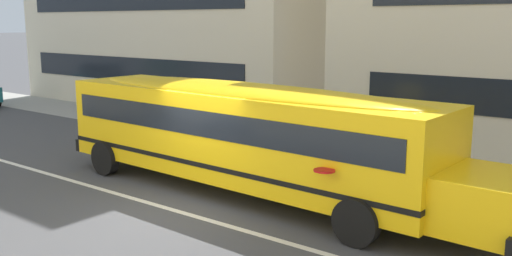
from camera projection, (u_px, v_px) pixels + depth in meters
ground_plane at (177, 211)px, 12.30m from camera, size 400.00×400.00×0.00m
sidewalk_far at (340, 152)px, 17.89m from camera, size 120.00×3.00×0.01m
lane_centreline at (177, 211)px, 12.30m from camera, size 110.00×0.16×0.01m
school_bus at (247, 130)px, 13.25m from camera, size 11.92×3.06×2.65m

